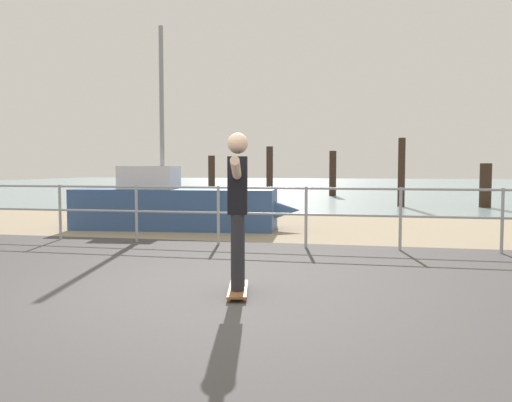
{
  "coord_description": "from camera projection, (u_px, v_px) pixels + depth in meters",
  "views": [
    {
      "loc": [
        1.7,
        -5.12,
        1.37
      ],
      "look_at": [
        0.18,
        2.0,
        0.9
      ],
      "focal_mm": 36.5,
      "sensor_mm": 36.0,
      "label": 1
    }
  ],
  "objects": [
    {
      "name": "groyne_post_0",
      "position": [
        212.0,
        176.0,
        24.38
      ],
      "size": [
        0.32,
        0.32,
        1.93
      ],
      "primitive_type": "cylinder",
      "color": "#332319",
      "rests_on": "ground"
    },
    {
      "name": "groyne_post_2",
      "position": [
        333.0,
        174.0,
        24.86
      ],
      "size": [
        0.33,
        0.33,
        2.16
      ],
      "primitive_type": "cylinder",
      "color": "#332319",
      "rests_on": "ground"
    },
    {
      "name": "groyne_post_3",
      "position": [
        401.0,
        173.0,
        17.99
      ],
      "size": [
        0.24,
        0.24,
        2.39
      ],
      "primitive_type": "cylinder",
      "color": "#332319",
      "rests_on": "ground"
    },
    {
      "name": "railing_fence",
      "position": [
        177.0,
        205.0,
        9.24
      ],
      "size": [
        13.91,
        0.05,
        1.05
      ],
      "color": "#9EA0A5",
      "rests_on": "ground"
    },
    {
      "name": "beach_strip",
      "position": [
        292.0,
        226.0,
        12.27
      ],
      "size": [
        24.0,
        6.0,
        0.04
      ],
      "primitive_type": "cube",
      "color": "tan",
      "rests_on": "ground"
    },
    {
      "name": "sea_surface",
      "position": [
        344.0,
        186.0,
        39.6
      ],
      "size": [
        72.0,
        50.0,
        0.04
      ],
      "primitive_type": "cube",
      "color": "#849EA3",
      "rests_on": "ground"
    },
    {
      "name": "groyne_post_4",
      "position": [
        485.0,
        186.0,
        17.6
      ],
      "size": [
        0.39,
        0.39,
        1.51
      ],
      "primitive_type": "cylinder",
      "color": "#332319",
      "rests_on": "ground"
    },
    {
      "name": "skateboarder",
      "position": [
        238.0,
        201.0,
        5.5
      ],
      "size": [
        0.38,
        1.43,
        1.65
      ],
      "color": "#26262B",
      "rests_on": "skateboard"
    },
    {
      "name": "groyne_post_1",
      "position": [
        270.0,
        172.0,
        23.81
      ],
      "size": [
        0.3,
        0.3,
        2.33
      ],
      "primitive_type": "cylinder",
      "color": "#332319",
      "rests_on": "ground"
    },
    {
      "name": "ground_plane",
      "position": [
        162.0,
        327.0,
        4.46
      ],
      "size": [
        24.0,
        10.0,
        0.04
      ],
      "primitive_type": "cube",
      "color": "#474444",
      "rests_on": "ground"
    },
    {
      "name": "skateboard",
      "position": [
        238.0,
        289.0,
        5.56
      ],
      "size": [
        0.36,
        0.82,
        0.08
      ],
      "color": "brown",
      "rests_on": "ground"
    },
    {
      "name": "sailboat",
      "position": [
        183.0,
        206.0,
        11.51
      ],
      "size": [
        5.03,
        1.79,
        4.45
      ],
      "color": "#335184",
      "rests_on": "ground"
    }
  ]
}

